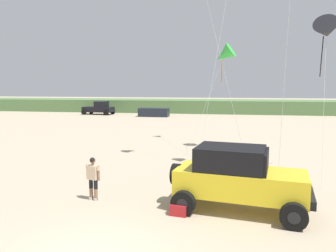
# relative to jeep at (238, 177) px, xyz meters

# --- Properties ---
(dune_ridge) EXTENTS (90.00, 7.66, 2.01)m
(dune_ridge) POSITION_rel_jeep_xyz_m (-7.49, 42.70, -0.20)
(dune_ridge) COLOR #567A47
(dune_ridge) RESTS_ON ground_plane
(jeep) EXTENTS (4.99, 3.03, 2.26)m
(jeep) POSITION_rel_jeep_xyz_m (0.00, 0.00, 0.00)
(jeep) COLOR yellow
(jeep) RESTS_ON ground_plane
(person_watching) EXTENTS (0.61, 0.38, 1.67)m
(person_watching) POSITION_rel_jeep_xyz_m (-5.40, 0.13, -0.26)
(person_watching) COLOR #8C664C
(person_watching) RESTS_ON ground_plane
(cooler_box) EXTENTS (0.60, 0.43, 0.38)m
(cooler_box) POSITION_rel_jeep_xyz_m (-1.97, -0.79, -1.01)
(cooler_box) COLOR #B21E23
(cooler_box) RESTS_ON ground_plane
(distant_pickup) EXTENTS (4.82, 2.95, 1.98)m
(distant_pickup) POSITION_rel_jeep_xyz_m (-19.22, 35.70, -0.26)
(distant_pickup) COLOR black
(distant_pickup) RESTS_ON ground_plane
(distant_sedan) EXTENTS (4.24, 1.80, 1.20)m
(distant_sedan) POSITION_rel_jeep_xyz_m (-10.37, 33.76, -0.60)
(distant_sedan) COLOR #1E232D
(distant_sedan) RESTS_ON ground_plane
(kite_green_box) EXTENTS (3.07, 2.74, 7.16)m
(kite_green_box) POSITION_rel_jeep_xyz_m (-0.63, 11.43, 5.20)
(kite_green_box) COLOR green
(kite_green_box) RESTS_ON ground_plane
(kite_pink_ribbon) EXTENTS (1.63, 4.58, 7.83)m
(kite_pink_ribbon) POSITION_rel_jeep_xyz_m (4.34, 6.40, 5.87)
(kite_pink_ribbon) COLOR black
(kite_pink_ribbon) RESTS_ON ground_plane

